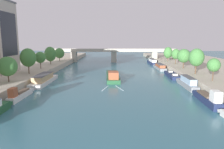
{
  "coord_description": "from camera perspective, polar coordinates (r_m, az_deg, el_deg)",
  "views": [
    {
      "loc": [
        1.03,
        -18.06,
        12.56
      ],
      "look_at": [
        0.0,
        38.94,
        2.8
      ],
      "focal_mm": 33.73,
      "sensor_mm": 36.0,
      "label": 1
    }
  ],
  "objects": [
    {
      "name": "moored_boat_left_midway",
      "position": [
        48.6,
        -23.68,
        -4.99
      ],
      "size": [
        1.69,
        10.1,
        2.99
      ],
      "color": "silver",
      "rests_on": "ground"
    },
    {
      "name": "tree_left_nearest",
      "position": [
        68.18,
        -21.8,
        4.26
      ],
      "size": [
        4.69,
        4.69,
        7.63
      ],
      "color": "brown",
      "rests_on": "quay_left"
    },
    {
      "name": "tree_right_third",
      "position": [
        58.05,
        25.85,
        2.31
      ],
      "size": [
        3.2,
        3.2,
        5.68
      ],
      "color": "brown",
      "rests_on": "quay_right"
    },
    {
      "name": "tree_left_far",
      "position": [
        78.38,
        -18.88,
        4.4
      ],
      "size": [
        3.72,
        3.72,
        5.94
      ],
      "color": "brown",
      "rests_on": "quay_left"
    },
    {
      "name": "bridge_far",
      "position": [
        113.57,
        0.52,
        5.71
      ],
      "size": [
        67.19,
        4.4,
        7.14
      ],
      "color": "#ADA899",
      "rests_on": "ground"
    },
    {
      "name": "moored_boat_right_lone",
      "position": [
        45.53,
        24.55,
        -5.89
      ],
      "size": [
        2.3,
        11.65,
        3.32
      ],
      "color": "#1E284C",
      "rests_on": "ground"
    },
    {
      "name": "tree_right_second",
      "position": [
        102.57,
        14.95,
        5.74
      ],
      "size": [
        4.03,
        4.03,
        6.6
      ],
      "color": "brown",
      "rests_on": "quay_right"
    },
    {
      "name": "tree_right_midway",
      "position": [
        79.24,
        18.88,
        4.81
      ],
      "size": [
        4.63,
        4.63,
        6.87
      ],
      "color": "brown",
      "rests_on": "quay_right"
    },
    {
      "name": "moored_boat_right_midway",
      "position": [
        58.38,
        19.77,
        -2.1
      ],
      "size": [
        2.22,
        13.02,
        2.84
      ],
      "color": "gray",
      "rests_on": "ground"
    },
    {
      "name": "tree_right_distant",
      "position": [
        67.5,
        21.91,
        4.3
      ],
      "size": [
        4.46,
        4.46,
        7.6
      ],
      "color": "brown",
      "rests_on": "quay_right"
    },
    {
      "name": "wake_behind_barge",
      "position": [
        54.03,
        0.09,
        -3.71
      ],
      "size": [
        5.59,
        6.04,
        0.03
      ],
      "color": "#A5D1DB",
      "rests_on": "ground"
    },
    {
      "name": "moored_boat_left_end",
      "position": [
        62.65,
        -17.99,
        -1.28
      ],
      "size": [
        3.54,
        16.85,
        2.71
      ],
      "color": "silver",
      "rests_on": "ground"
    },
    {
      "name": "moored_boat_right_upstream",
      "position": [
        89.91,
        12.82,
        2.05
      ],
      "size": [
        2.84,
        15.49,
        2.25
      ],
      "color": "gray",
      "rests_on": "ground"
    },
    {
      "name": "tree_left_distant",
      "position": [
        57.01,
        -26.47,
        1.97
      ],
      "size": [
        4.6,
        4.6,
        6.2
      ],
      "color": "brown",
      "rests_on": "quay_left"
    },
    {
      "name": "moored_boat_right_near",
      "position": [
        72.95,
        16.0,
        -0.12
      ],
      "size": [
        3.43,
        14.07,
        2.2
      ],
      "color": "#1E284C",
      "rests_on": "ground"
    },
    {
      "name": "quay_left",
      "position": [
        84.39,
        -27.76,
        0.74
      ],
      "size": [
        36.0,
        170.0,
        2.06
      ],
      "primitive_type": "cube",
      "color": "#B2A893",
      "rests_on": "ground"
    },
    {
      "name": "tree_left_midway",
      "position": [
        102.29,
        -14.07,
        5.62
      ],
      "size": [
        4.57,
        4.57,
        6.11
      ],
      "color": "brown",
      "rests_on": "quay_left"
    },
    {
      "name": "barge_midriver",
      "position": [
        66.84,
        0.18,
        -0.33
      ],
      "size": [
        4.84,
        20.9,
        3.08
      ],
      "color": "#235633",
      "rests_on": "ground"
    },
    {
      "name": "tree_left_third",
      "position": [
        90.28,
        -16.4,
        5.33
      ],
      "size": [
        4.68,
        4.68,
        7.23
      ],
      "color": "brown",
      "rests_on": "quay_left"
    },
    {
      "name": "moored_boat_right_far",
      "position": [
        106.98,
        10.86,
        3.4
      ],
      "size": [
        2.87,
        15.78,
        2.65
      ],
      "color": "#1E284C",
      "rests_on": "ground"
    },
    {
      "name": "tree_right_nearest",
      "position": [
        91.44,
        16.91,
        5.33
      ],
      "size": [
        3.52,
        3.52,
        6.31
      ],
      "color": "brown",
      "rests_on": "quay_right"
    }
  ]
}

